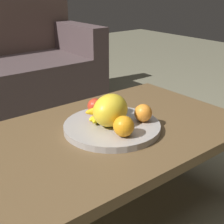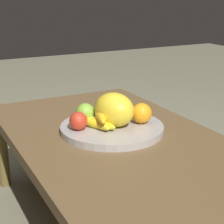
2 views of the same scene
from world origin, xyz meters
The scene contains 9 objects.
ground_plane centered at (0.00, 0.00, 0.00)m, with size 8.00×8.00×0.00m, color #716D56.
coffee_table centered at (0.00, 0.00, 0.35)m, with size 1.17×0.69×0.39m.
fruit_bowl centered at (0.05, -0.01, 0.40)m, with size 0.38×0.38×0.03m, color #A39D98.
melon_large_front centered at (0.04, -0.01, 0.47)m, with size 0.16×0.12×0.12m, color yellow.
orange_front centered at (0.02, -0.11, 0.45)m, with size 0.08×0.08×0.08m, color orange.
orange_left centered at (0.16, -0.06, 0.45)m, with size 0.07×0.07×0.07m, color orange.
apple_front centered at (0.06, 0.12, 0.44)m, with size 0.07×0.07×0.07m, color red.
apple_left centered at (0.12, 0.07, 0.45)m, with size 0.07×0.07×0.07m, color #80AF36.
banana_bunch centered at (0.05, 0.05, 0.44)m, with size 0.16×0.11×0.06m.
Camera 1 is at (-0.64, -0.88, 0.93)m, focal length 50.46 mm.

